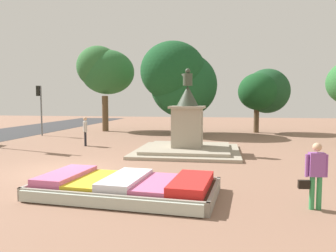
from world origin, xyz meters
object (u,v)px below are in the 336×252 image
(traffic_light_far_corner, at_px, (40,101))
(pedestrian_near_planter, at_px, (85,129))
(statue_monument, at_px, (187,135))
(pedestrian_with_handbag, at_px, (315,172))
(flower_planter, at_px, (125,187))

(traffic_light_far_corner, bearing_deg, pedestrian_near_planter, -40.00)
(statue_monument, height_order, pedestrian_near_planter, statue_monument)
(traffic_light_far_corner, bearing_deg, pedestrian_with_handbag, -42.34)
(flower_planter, xyz_separation_m, pedestrian_near_planter, (-5.42, 9.65, 0.78))
(pedestrian_near_planter, bearing_deg, traffic_light_far_corner, 140.00)
(statue_monument, relative_size, traffic_light_far_corner, 1.40)
(flower_planter, xyz_separation_m, pedestrian_with_handbag, (5.18, -0.43, 0.73))
(flower_planter, height_order, traffic_light_far_corner, traffic_light_far_corner)
(flower_planter, height_order, pedestrian_with_handbag, pedestrian_with_handbag)
(traffic_light_far_corner, height_order, pedestrian_near_planter, traffic_light_far_corner)
(pedestrian_near_planter, bearing_deg, pedestrian_with_handbag, -43.56)
(flower_planter, distance_m, traffic_light_far_corner, 18.59)
(flower_planter, height_order, pedestrian_near_planter, pedestrian_near_planter)
(statue_monument, relative_size, pedestrian_near_planter, 3.09)
(flower_planter, distance_m, pedestrian_near_planter, 11.10)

